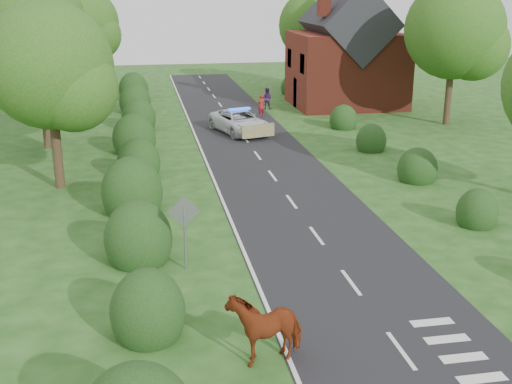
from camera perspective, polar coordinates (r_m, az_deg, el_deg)
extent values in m
plane|color=#204B16|center=(20.49, 8.43, -8.00)|extent=(120.00, 120.00, 0.00)
cube|color=black|center=(34.15, 0.44, 2.83)|extent=(6.00, 70.00, 0.02)
cube|color=white|center=(17.21, 12.77, -13.56)|extent=(0.12, 1.80, 0.01)
cube|color=white|center=(20.48, 8.44, -7.94)|extent=(0.12, 1.80, 0.01)
cube|color=white|center=(23.97, 5.40, -3.88)|extent=(0.12, 1.80, 0.01)
cube|color=white|center=(27.60, 3.18, -0.85)|extent=(0.12, 1.80, 0.01)
cube|color=white|center=(31.31, 1.48, 1.46)|extent=(0.12, 1.80, 0.01)
cube|color=white|center=(35.10, 0.14, 3.27)|extent=(0.12, 1.80, 0.01)
cube|color=white|center=(38.92, -0.94, 4.73)|extent=(0.12, 1.80, 0.01)
cube|color=white|center=(42.78, -1.84, 5.93)|extent=(0.12, 1.80, 0.01)
cube|color=white|center=(46.66, -2.58, 6.93)|extent=(0.12, 1.80, 0.01)
cube|color=white|center=(50.56, -3.21, 7.77)|extent=(0.12, 1.80, 0.01)
cube|color=white|center=(54.47, -3.76, 8.49)|extent=(0.12, 1.80, 0.01)
cube|color=white|center=(58.40, -4.23, 9.12)|extent=(0.12, 1.80, 0.01)
cube|color=white|center=(62.33, -4.65, 9.66)|extent=(0.12, 1.80, 0.01)
cube|color=white|center=(66.28, -5.01, 10.14)|extent=(0.12, 1.80, 0.01)
cube|color=white|center=(33.74, -4.40, 2.62)|extent=(0.12, 70.00, 0.01)
cube|color=white|center=(16.66, 19.43, -15.35)|extent=(1.20, 0.35, 0.01)
cube|color=white|center=(17.32, 17.95, -13.83)|extent=(1.20, 0.35, 0.01)
cube|color=white|center=(17.99, 16.60, -12.41)|extent=(1.20, 0.35, 0.01)
cube|color=white|center=(18.69, 15.36, -11.10)|extent=(1.20, 0.35, 0.01)
ellipsoid|color=black|center=(17.44, -9.60, -10.50)|extent=(2.00, 2.10, 2.40)
ellipsoid|color=black|center=(21.95, -10.42, -4.18)|extent=(2.30, 2.41, 2.70)
ellipsoid|color=black|center=(26.64, -10.95, -0.05)|extent=(2.50, 2.62, 3.00)
ellipsoid|color=black|center=(31.47, -10.39, 2.50)|extent=(2.10, 2.20, 2.50)
ellipsoid|color=black|center=(36.31, -10.78, 4.66)|extent=(2.40, 2.52, 2.80)
ellipsoid|color=black|center=(42.18, -10.39, 6.43)|extent=(2.20, 2.31, 2.60)
ellipsoid|color=black|center=(48.08, -10.70, 7.84)|extent=(2.30, 2.41, 2.70)
ellipsoid|color=black|center=(54.00, -10.83, 8.94)|extent=(2.40, 2.52, 2.80)
ellipsoid|color=black|center=(26.20, 19.05, -1.73)|extent=(1.60, 1.68, 1.90)
ellipsoid|color=black|center=(31.36, 14.15, 1.98)|extent=(1.90, 2.00, 2.10)
ellipsoid|color=black|center=(36.69, 10.20, 4.48)|extent=(1.70, 1.78, 2.00)
ellipsoid|color=black|center=(42.31, 7.77, 6.37)|extent=(1.80, 1.89, 2.00)
ellipsoid|color=black|center=(55.53, 3.10, 9.23)|extent=(1.70, 1.78, 2.00)
cylinder|color=#332316|center=(30.42, -17.31, 3.96)|extent=(0.44, 0.44, 3.96)
sphere|color=#18491A|center=(29.81, -17.95, 10.69)|extent=(5.60, 5.60, 5.60)
sphere|color=#527C20|center=(29.26, -15.99, 8.96)|extent=(3.92, 3.92, 3.92)
cylinder|color=#332316|center=(38.40, -18.25, 6.47)|extent=(0.44, 0.44, 3.74)
sphere|color=#18491A|center=(37.93, -18.76, 11.51)|extent=(5.60, 5.60, 5.60)
sphere|color=#527C20|center=(37.34, -17.23, 10.25)|extent=(3.92, 3.92, 3.92)
cylinder|color=#332316|center=(48.30, -18.64, 9.28)|extent=(0.44, 0.44, 4.84)
sphere|color=#18491A|center=(47.91, -19.17, 14.48)|extent=(6.80, 6.80, 6.80)
sphere|color=#527C20|center=(47.15, -17.68, 13.23)|extent=(4.76, 4.76, 4.76)
cylinder|color=#332316|center=(57.94, -14.83, 10.58)|extent=(0.44, 0.44, 4.18)
sphere|color=#18491A|center=(57.62, -15.14, 14.32)|extent=(6.00, 6.00, 6.00)
sphere|color=#527C20|center=(57.01, -14.03, 13.41)|extent=(4.20, 4.20, 4.20)
cylinder|color=#332316|center=(44.77, 16.76, 8.56)|extent=(0.44, 0.44, 4.40)
sphere|color=#18491A|center=(44.35, 17.23, 13.65)|extent=(6.40, 6.40, 6.40)
sphere|color=#527C20|center=(44.39, 18.81, 12.21)|extent=(4.48, 4.48, 4.48)
cylinder|color=#332316|center=(57.85, 5.01, 10.97)|extent=(0.44, 0.44, 3.96)
sphere|color=#18491A|center=(57.53, 5.11, 14.53)|extent=(6.00, 6.00, 6.00)
sphere|color=#527C20|center=(57.31, 6.29, 13.58)|extent=(4.20, 4.20, 4.20)
cylinder|color=gray|center=(20.92, -6.34, -4.05)|extent=(0.08, 0.08, 2.20)
cube|color=gray|center=(20.61, -6.42, -1.73)|extent=(1.06, 0.04, 1.06)
cube|color=maroon|center=(50.30, 8.02, 10.72)|extent=(8.00, 7.00, 5.50)
cube|color=black|center=(50.00, 8.20, 14.64)|extent=(5.94, 7.40, 5.94)
cube|color=maroon|center=(47.29, 6.07, 16.24)|extent=(0.80, 0.80, 1.60)
imported|color=maroon|center=(16.28, 0.81, -12.10)|extent=(2.30, 1.58, 1.49)
imported|color=silver|center=(40.54, -1.48, 6.26)|extent=(3.74, 5.62, 1.43)
cube|color=yellow|center=(38.26, 0.21, 5.46)|extent=(2.07, 0.67, 0.79)
cube|color=blue|center=(40.38, -1.49, 7.37)|extent=(1.45, 0.67, 0.14)
imported|color=maroon|center=(45.75, 0.46, 7.70)|extent=(0.69, 0.60, 1.58)
imported|color=#3D1E4F|center=(48.58, 0.97, 8.32)|extent=(0.99, 0.92, 1.62)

